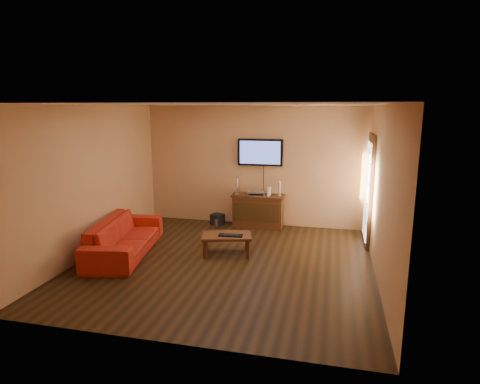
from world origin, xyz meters
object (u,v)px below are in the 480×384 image
(game_console, at_px, (269,191))
(bottle, at_px, (216,224))
(av_receiver, at_px, (257,193))
(speaker_left, at_px, (237,187))
(speaker_right, at_px, (279,189))
(television, at_px, (260,152))
(keyboard, at_px, (231,235))
(media_console, at_px, (258,211))
(subwoofer, at_px, (217,219))
(coffee_table, at_px, (227,238))
(sofa, at_px, (125,231))

(game_console, bearing_deg, bottle, -156.85)
(av_receiver, distance_m, game_console, 0.29)
(speaker_left, height_order, speaker_right, speaker_left)
(television, relative_size, keyboard, 2.26)
(media_console, relative_size, subwoofer, 4.68)
(media_console, bearing_deg, keyboard, -94.36)
(av_receiver, bearing_deg, media_console, 55.82)
(media_console, xyz_separation_m, keyboard, (-0.15, -1.91, 0.02))
(av_receiver, relative_size, keyboard, 0.85)
(speaker_right, relative_size, subwoofer, 1.31)
(media_console, distance_m, television, 1.31)
(speaker_right, bearing_deg, media_console, -175.76)
(game_console, bearing_deg, speaker_right, 25.67)
(media_console, xyz_separation_m, speaker_left, (-0.48, -0.02, 0.53))
(coffee_table, bearing_deg, bottle, 113.15)
(media_console, bearing_deg, av_receiver, -120.47)
(speaker_left, distance_m, keyboard, 1.99)
(speaker_left, xyz_separation_m, game_console, (0.73, -0.00, -0.06))
(sofa, xyz_separation_m, speaker_left, (1.59, 2.22, 0.47))
(speaker_right, distance_m, subwoofer, 1.60)
(speaker_left, bearing_deg, sofa, -125.60)
(television, distance_m, subwoofer, 1.82)
(keyboard, bearing_deg, bottle, 115.20)
(coffee_table, height_order, sofa, sofa)
(game_console, xyz_separation_m, subwoofer, (-1.19, -0.03, -0.71))
(media_console, xyz_separation_m, av_receiver, (-0.03, -0.05, 0.41))
(speaker_left, xyz_separation_m, subwoofer, (-0.46, -0.04, -0.77))
(sofa, distance_m, game_console, 3.24)
(speaker_right, xyz_separation_m, game_console, (-0.22, -0.06, -0.05))
(keyboard, bearing_deg, media_console, 85.64)
(coffee_table, height_order, speaker_left, speaker_left)
(speaker_right, distance_m, keyboard, 2.10)
(subwoofer, height_order, bottle, subwoofer)
(media_console, height_order, speaker_left, speaker_left)
(television, xyz_separation_m, keyboard, (-0.15, -2.10, -1.28))
(sofa, height_order, keyboard, sofa)
(coffee_table, xyz_separation_m, keyboard, (0.09, -0.05, 0.07))
(television, relative_size, speaker_right, 3.12)
(speaker_right, bearing_deg, coffee_table, -110.35)
(speaker_right, bearing_deg, keyboard, -107.52)
(sofa, distance_m, speaker_right, 3.44)
(television, bearing_deg, bottle, -150.81)
(keyboard, bearing_deg, av_receiver, 86.37)
(av_receiver, height_order, keyboard, av_receiver)
(sofa, relative_size, game_console, 10.93)
(media_console, distance_m, speaker_left, 0.71)
(subwoofer, relative_size, bottle, 1.25)
(speaker_right, relative_size, av_receiver, 0.85)
(media_console, distance_m, keyboard, 1.92)
(media_console, height_order, coffee_table, media_console)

